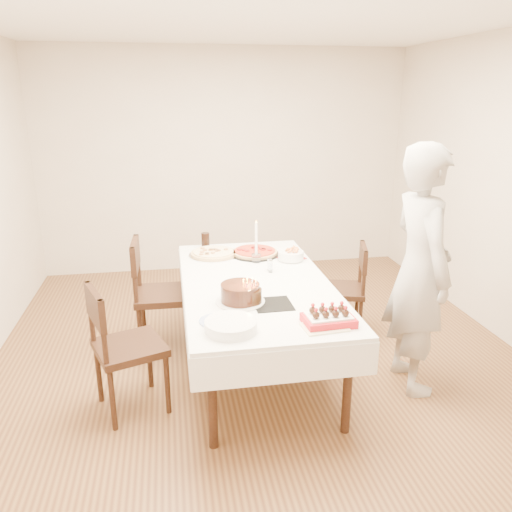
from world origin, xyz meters
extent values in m
plane|color=#4F2E1B|center=(0.00, 0.00, 0.00)|extent=(5.00, 5.00, 0.00)
cube|color=beige|center=(0.00, 2.50, 1.35)|extent=(4.50, 0.04, 2.70)
cube|color=beige|center=(0.00, -2.50, 1.35)|extent=(4.50, 0.04, 2.70)
plane|color=white|center=(0.00, 0.00, 2.70)|extent=(5.00, 5.00, 0.00)
cube|color=white|center=(-0.06, -0.07, 0.38)|extent=(1.17, 2.15, 0.75)
imported|color=#AAA4A1|center=(1.08, -0.51, 0.93)|extent=(0.46, 0.69, 1.85)
cylinder|color=beige|center=(-0.33, 0.65, 0.77)|extent=(0.51, 0.51, 0.04)
cylinder|color=red|center=(0.05, 0.61, 0.77)|extent=(0.56, 0.56, 0.04)
cube|color=#B21E1E|center=(0.34, 0.48, 0.75)|extent=(0.29, 0.29, 0.01)
cylinder|color=white|center=(0.33, 0.40, 0.79)|extent=(0.27, 0.27, 0.07)
cylinder|color=white|center=(0.02, 0.40, 0.94)|extent=(0.10, 0.10, 0.38)
cylinder|color=black|center=(-0.38, 0.91, 0.82)|extent=(0.08, 0.08, 0.14)
cylinder|color=black|center=(-0.24, -0.45, 0.82)|extent=(0.44, 0.44, 0.14)
cube|color=black|center=(-0.02, -0.53, 0.75)|extent=(0.27, 0.27, 0.01)
cylinder|color=#361F0E|center=(-0.18, -0.49, 0.84)|extent=(0.19, 0.19, 0.16)
cube|color=beige|center=(0.22, -0.95, 0.75)|extent=(0.29, 0.21, 0.02)
cylinder|color=white|center=(-0.36, -0.88, 0.78)|extent=(0.43, 0.43, 0.07)
cylinder|color=white|center=(-0.44, -0.74, 0.75)|extent=(0.30, 0.30, 0.01)
camera|label=1|loc=(-0.69, -3.68, 2.16)|focal=35.00mm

